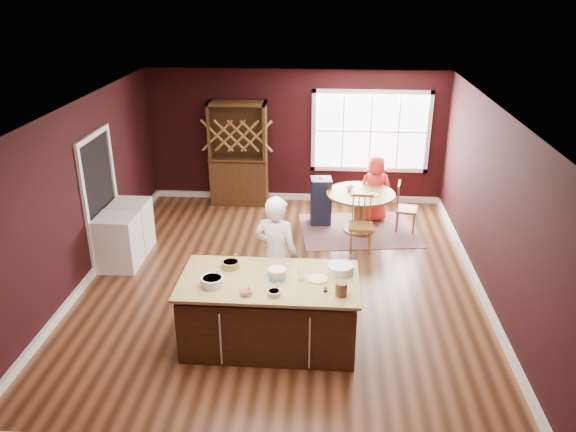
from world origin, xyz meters
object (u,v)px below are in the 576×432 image
object	(u,v)px
toddler	(320,182)
kitchen_island	(270,313)
layer_cake	(277,273)
washer	(119,242)
dryer	(132,226)
dining_table	(360,204)
hutch	(239,154)
chair_east	(407,207)
chair_north	(374,190)
seated_woman	(375,188)
high_chair	(321,200)
chair_south	(361,224)
baker	(276,255)

from	to	relation	value
toddler	kitchen_island	bearing A→B (deg)	-97.95
layer_cake	washer	world-z (taller)	layer_cake
kitchen_island	dryer	distance (m)	3.61
dining_table	hutch	size ratio (longest dim) A/B	0.59
chair_east	dryer	bearing A→B (deg)	113.65
kitchen_island	chair_east	world-z (taller)	chair_east
layer_cake	washer	distance (m)	3.31
kitchen_island	toddler	bearing A→B (deg)	82.05
chair_east	layer_cake	bearing A→B (deg)	160.50
chair_east	chair_north	world-z (taller)	chair_north
washer	dryer	distance (m)	0.64
seated_woman	washer	xyz separation A→B (m)	(-4.21, -2.23, -0.20)
dining_table	high_chair	world-z (taller)	high_chair
chair_east	dryer	size ratio (longest dim) A/B	1.06
high_chair	washer	size ratio (longest dim) A/B	1.06
seated_woman	toddler	bearing A→B (deg)	1.02
dining_table	toddler	bearing A→B (deg)	154.98
kitchen_island	high_chair	world-z (taller)	high_chair
kitchen_island	chair_south	world-z (taller)	chair_south
high_chair	dryer	world-z (taller)	high_chair
dining_table	chair_south	bearing A→B (deg)	-91.34
toddler	washer	xyz separation A→B (m)	(-3.16, -2.05, -0.37)
chair_east	washer	world-z (taller)	chair_east
kitchen_island	dining_table	size ratio (longest dim) A/B	1.78
layer_cake	hutch	size ratio (longest dim) A/B	0.15
dining_table	dryer	size ratio (longest dim) A/B	1.42
layer_cake	chair_south	world-z (taller)	layer_cake
kitchen_island	chair_south	distance (m)	3.03
dining_table	baker	xyz separation A→B (m)	(-1.28, -2.80, 0.33)
chair_east	hutch	world-z (taller)	hutch
chair_south	seated_woman	size ratio (longest dim) A/B	0.76
washer	dryer	size ratio (longest dim) A/B	1.01
chair_east	toddler	world-z (taller)	toddler
chair_east	seated_woman	distance (m)	0.74
layer_cake	chair_south	xyz separation A→B (m)	(1.18, 2.71, -0.50)
chair_south	high_chair	distance (m)	1.30
layer_cake	dryer	distance (m)	3.70
baker	chair_north	size ratio (longest dim) A/B	1.73
dining_table	toddler	xyz separation A→B (m)	(-0.75, 0.35, 0.28)
chair_east	high_chair	bearing A→B (deg)	92.16
baker	dryer	bearing A→B (deg)	-18.09
dining_table	chair_south	xyz separation A→B (m)	(-0.02, -0.80, -0.05)
kitchen_island	chair_east	size ratio (longest dim) A/B	2.37
kitchen_island	layer_cake	bearing A→B (deg)	22.57
chair_east	washer	size ratio (longest dim) A/B	1.05
chair_south	dryer	bearing A→B (deg)	-174.43
washer	chair_south	bearing A→B (deg)	12.94
layer_cake	chair_north	distance (m)	4.64
hutch	chair_south	bearing A→B (deg)	-40.57
baker	chair_south	distance (m)	2.39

